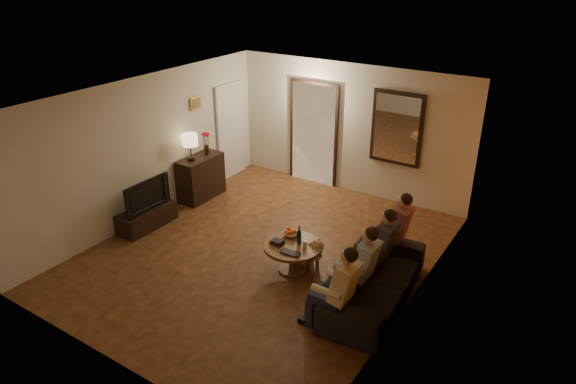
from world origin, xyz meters
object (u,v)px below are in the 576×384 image
Objects in this scene: table_lamp at (190,147)px; sofa at (375,280)px; laptop at (288,254)px; tv at (144,194)px; dog at (308,249)px; person_a at (339,294)px; dresser at (201,177)px; person_d at (395,234)px; coffee_table at (293,257)px; wine_bottle at (299,234)px; person_c at (379,251)px; bowl at (291,234)px; person_b at (360,271)px; tv_stand at (147,217)px.

table_lamp reaches higher than sofa.
table_lamp reaches higher than laptop.
tv reaches higher than dog.
person_a reaches higher than dog.
sofa reaches higher than laptop.
sofa is at bearing 83.66° from person_a.
dresser is 1.79× the size of table_lamp.
table_lamp is 0.45× the size of person_d.
tv is at bearing -151.48° from dog.
person_d is at bearing 35.61° from coffee_table.
wine_bottle is 0.41m from laptop.
dresser is at bearing 157.33° from coffee_table.
person_c reaches higher than dog.
laptop is (3.04, -0.04, -0.18)m from tv.
bowl is (2.76, -0.79, -0.65)m from table_lamp.
person_b is (-0.10, -0.30, 0.28)m from sofa.
person_b is (4.20, -1.53, 0.17)m from dresser.
person_c is 1.30m from laptop.
laptop is (0.28, -0.50, -0.02)m from bowl.
coffee_table is at bearing -144.39° from person_d.
dresser is 0.99× the size of tv.
person_a is 1.32m from laptop.
dog is at bearing 154.32° from person_b.
person_a is at bearing -8.96° from tv_stand.
person_a reaches higher than coffee_table.
tv_stand is 3.04m from wine_bottle.
sofa is at bearing -83.66° from person_d.
bowl is at bearing -154.78° from dog.
tv is 4.24m from person_c.
wine_bottle is (-1.31, 0.10, 0.28)m from sofa.
tv is 1.09× the size of coffee_table.
person_d is 1.60m from bowl.
dresser reaches higher than sofa.
tv is 4.21m from person_b.
coffee_table is at bearing 106.32° from laptop.
sofa is at bearing -4.27° from wine_bottle.
coffee_table is (-1.26, 0.30, -0.38)m from person_b.
tv is 3.76× the size of bowl.
tv is at bearing 87.88° from sofa.
person_b is at bearing -13.30° from coffee_table.
tv is (0.00, 0.00, 0.46)m from tv_stand.
wine_bottle reaches higher than bowl.
bowl is at bearing 115.91° from laptop.
person_c is (4.20, -0.71, -0.53)m from table_lamp.
tv_stand is 4.38m from person_d.
sofa is (4.30, -1.23, -0.11)m from dresser.
tv_stand is at bearing 175.82° from laptop.
coffee_table is 3.46× the size of bowl.
person_c is 3.65× the size of laptop.
table_lamp reaches higher than tv.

